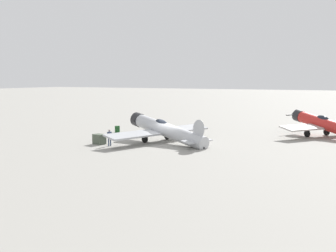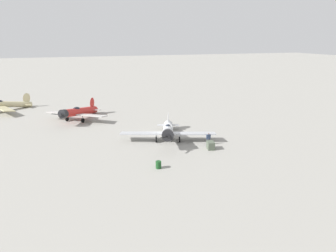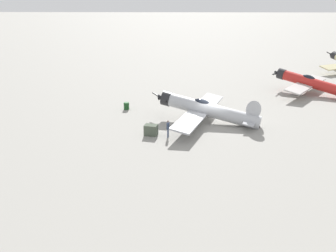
{
  "view_description": "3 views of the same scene",
  "coord_description": "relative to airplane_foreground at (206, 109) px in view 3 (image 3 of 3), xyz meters",
  "views": [
    {
      "loc": [
        -36.82,
        -19.13,
        6.76
      ],
      "look_at": [
        0.0,
        0.0,
        1.8
      ],
      "focal_mm": 42.95,
      "sensor_mm": 36.0,
      "label": 1
    },
    {
      "loc": [
        13.0,
        37.96,
        13.94
      ],
      "look_at": [
        0.0,
        0.0,
        1.8
      ],
      "focal_mm": 31.27,
      "sensor_mm": 36.0,
      "label": 2
    },
    {
      "loc": [
        -37.66,
        3.57,
        13.15
      ],
      "look_at": [
        -4.29,
        4.37,
        1.1
      ],
      "focal_mm": 40.67,
      "sensor_mm": 36.0,
      "label": 3
    }
  ],
  "objects": [
    {
      "name": "airplane_mid_apron",
      "position": [
        11.57,
        -14.69,
        0.13
      ],
      "size": [
        10.06,
        9.88,
        3.24
      ],
      "rotation": [
        0.0,
        0.0,
        7.23
      ],
      "color": "red",
      "rests_on": "ground_plane"
    },
    {
      "name": "equipment_crate",
      "position": [
        -3.99,
        5.49,
        -0.84
      ],
      "size": [
        1.11,
        1.37,
        1.02
      ],
      "rotation": [
        0.0,
        0.0,
        1.35
      ],
      "color": "#4C5647",
      "rests_on": "ground_plane"
    },
    {
      "name": "ground_crew_mechanic",
      "position": [
        -4.47,
        3.86,
        -0.35
      ],
      "size": [
        0.64,
        0.27,
        1.65
      ],
      "rotation": [
        0.0,
        0.0,
        4.61
      ],
      "color": "#384766",
      "rests_on": "ground_plane"
    },
    {
      "name": "fuel_drum",
      "position": [
        4.16,
        8.87,
        -0.94
      ],
      "size": [
        0.65,
        0.65,
        0.83
      ],
      "color": "#19471E",
      "rests_on": "ground_plane"
    },
    {
      "name": "airplane_foreground",
      "position": [
        0.0,
        0.0,
        0.0
      ],
      "size": [
        13.2,
        11.42,
        3.12
      ],
      "rotation": [
        0.0,
        0.0,
        7.52
      ],
      "color": "#B7BABF",
      "rests_on": "ground_plane"
    },
    {
      "name": "ground_plane",
      "position": [
        -0.18,
        -0.51,
        -1.35
      ],
      "size": [
        400.0,
        400.0,
        0.0
      ],
      "primitive_type": "plane",
      "color": "gray"
    }
  ]
}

